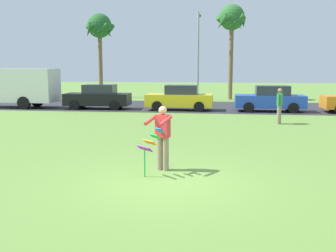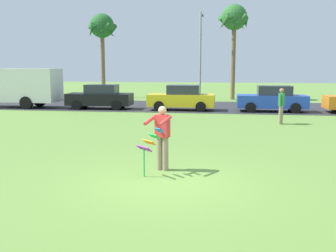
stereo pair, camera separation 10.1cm
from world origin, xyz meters
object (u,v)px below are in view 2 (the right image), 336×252
at_px(parked_car_blue, 272,99).
at_px(kite_held, 149,144).
at_px(palm_tree_right_near, 234,21).
at_px(parked_car_yellow, 182,98).
at_px(person_kite_flyer, 162,135).
at_px(parked_truck_white_box, 16,87).
at_px(person_walker_near, 281,105).
at_px(parked_car_black, 100,97).
at_px(palm_tree_left_near, 102,29).
at_px(streetlight_pole, 200,51).

bearing_deg(parked_car_blue, kite_held, -107.07).
bearing_deg(palm_tree_right_near, parked_car_yellow, -110.28).
xyz_separation_m(person_kite_flyer, palm_tree_right_near, (2.15, 23.59, 5.50)).
distance_m(parked_truck_white_box, person_walker_near, 17.52).
distance_m(parked_truck_white_box, palm_tree_right_near, 17.79).
distance_m(parked_car_black, parked_car_blue, 10.97).
bearing_deg(palm_tree_left_near, person_kite_flyer, -68.86).
bearing_deg(kite_held, parked_car_blue, 72.93).
distance_m(kite_held, parked_truck_white_box, 19.51).
bearing_deg(parked_car_black, person_kite_flyer, -66.03).
distance_m(parked_car_yellow, palm_tree_right_near, 11.07).
height_order(palm_tree_left_near, streetlight_pole, palm_tree_left_near).
relative_size(parked_car_black, palm_tree_left_near, 0.58).
height_order(kite_held, palm_tree_right_near, palm_tree_right_near).
bearing_deg(streetlight_pole, kite_held, -89.39).
distance_m(kite_held, palm_tree_right_near, 24.92).
bearing_deg(palm_tree_left_near, parked_car_yellow, -48.68).
xyz_separation_m(parked_car_yellow, person_walker_near, (5.42, -5.36, 0.16)).
xyz_separation_m(parked_truck_white_box, parked_car_yellow, (11.25, -0.00, -0.64)).
height_order(parked_truck_white_box, person_walker_near, parked_truck_white_box).
bearing_deg(parked_car_black, streetlight_pole, 49.70).
bearing_deg(person_kite_flyer, parked_truck_white_box, 130.19).
height_order(person_kite_flyer, parked_car_yellow, person_kite_flyer).
height_order(parked_truck_white_box, streetlight_pole, streetlight_pole).
height_order(kite_held, parked_car_yellow, parked_car_yellow).
height_order(parked_car_blue, person_walker_near, person_walker_near).
bearing_deg(parked_truck_white_box, palm_tree_left_near, 71.03).
xyz_separation_m(parked_truck_white_box, streetlight_pole, (11.92, 7.13, 2.59)).
bearing_deg(person_walker_near, person_kite_flyer, -114.66).
bearing_deg(parked_car_blue, streetlight_pole, 124.60).
xyz_separation_m(person_kite_flyer, parked_car_black, (-6.52, 14.67, -0.18)).
relative_size(person_kite_flyer, palm_tree_left_near, 0.24).
xyz_separation_m(person_kite_flyer, parked_car_blue, (4.44, 14.67, -0.18)).
distance_m(parked_car_blue, palm_tree_left_near, 17.29).
relative_size(parked_truck_white_box, parked_car_blue, 1.60).
height_order(parked_car_yellow, palm_tree_left_near, palm_tree_left_near).
bearing_deg(streetlight_pole, parked_car_yellow, -95.35).
relative_size(kite_held, parked_car_blue, 0.29).
xyz_separation_m(person_kite_flyer, person_walker_near, (4.28, 9.32, -0.02)).
bearing_deg(parked_car_yellow, parked_car_black, 179.99).
distance_m(parked_truck_white_box, parked_car_yellow, 11.27).
height_order(person_kite_flyer, parked_truck_white_box, parked_truck_white_box).
height_order(person_kite_flyer, person_walker_near, same).
relative_size(parked_car_black, parked_car_blue, 1.01).
distance_m(person_kite_flyer, parked_truck_white_box, 19.21).
xyz_separation_m(palm_tree_left_near, person_walker_near, (13.51, -14.56, -5.07)).
distance_m(streetlight_pole, person_walker_near, 13.71).
distance_m(person_kite_flyer, palm_tree_right_near, 24.32).
relative_size(kite_held, parked_truck_white_box, 0.18).
distance_m(person_kite_flyer, parked_car_black, 16.06).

